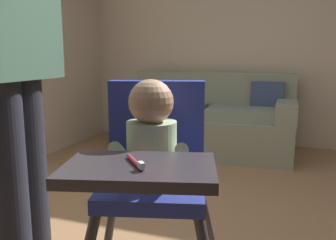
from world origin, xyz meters
name	(u,v)px	position (x,y,z in m)	size (l,w,h in m)	color
wall_far	(263,28)	(0.00, 2.52, 1.36)	(4.98, 0.06, 2.71)	beige
couch	(208,121)	(-0.50, 2.00, 0.33)	(1.84, 0.86, 0.86)	gray
high_chair	(153,162)	(-0.11, -0.68, 0.68)	(0.73, 0.82, 0.97)	#373137
adult_standing	(13,69)	(-0.67, -0.69, 0.99)	(0.51, 0.49, 1.74)	#262733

